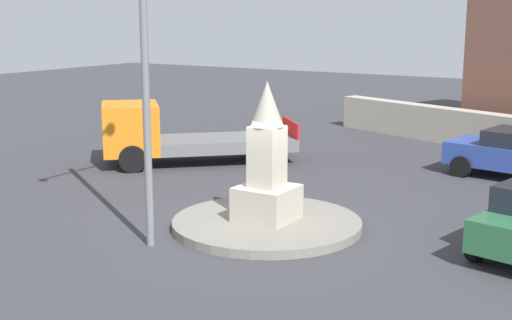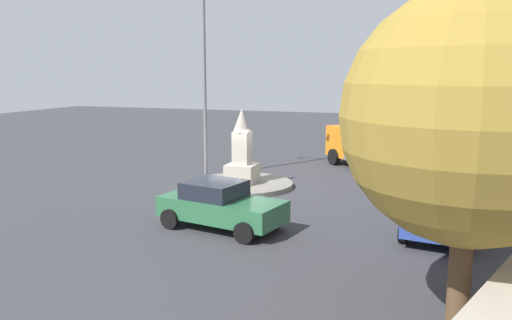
{
  "view_description": "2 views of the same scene",
  "coord_description": "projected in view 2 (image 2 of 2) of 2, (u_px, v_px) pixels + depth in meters",
  "views": [
    {
      "loc": [
        13.2,
        8.0,
        4.82
      ],
      "look_at": [
        -0.75,
        -0.76,
        1.38
      ],
      "focal_mm": 49.28,
      "sensor_mm": 36.0,
      "label": 1
    },
    {
      "loc": [
        -7.77,
        20.25,
        4.92
      ],
      "look_at": [
        -0.62,
        -0.04,
        1.19
      ],
      "focal_mm": 36.35,
      "sensor_mm": 36.0,
      "label": 2
    }
  ],
  "objects": [
    {
      "name": "truck_orange_far_side",
      "position": [
        366.0,
        149.0,
        26.45
      ],
      "size": [
        5.82,
        5.94,
        2.01
      ],
      "color": "orange",
      "rests_on": "ground"
    },
    {
      "name": "monument",
      "position": [
        242.0,
        154.0,
        21.96
      ],
      "size": [
        1.23,
        1.23,
        3.17
      ],
      "color": "#B2AA99",
      "rests_on": "traffic_island"
    },
    {
      "name": "car_green_near_island",
      "position": [
        220.0,
        205.0,
        16.24
      ],
      "size": [
        4.2,
        2.59,
        1.49
      ],
      "color": "#2D6B42",
      "rests_on": "ground"
    },
    {
      "name": "tree_near_wall",
      "position": [
        471.0,
        118.0,
        9.38
      ],
      "size": [
        4.76,
        4.76,
        6.46
      ],
      "color": "brown",
      "rests_on": "ground"
    },
    {
      "name": "traffic_island",
      "position": [
        242.0,
        184.0,
        22.19
      ],
      "size": [
        4.35,
        4.35,
        0.2
      ],
      "primitive_type": "cylinder",
      "color": "gray",
      "rests_on": "ground"
    },
    {
      "name": "ground_plane",
      "position": [
        242.0,
        187.0,
        22.2
      ],
      "size": [
        80.0,
        80.0,
        0.0
      ],
      "primitive_type": "plane",
      "color": "#38383D"
    },
    {
      "name": "car_blue_approaching",
      "position": [
        445.0,
        209.0,
        15.76
      ],
      "size": [
        2.52,
        4.61,
        1.46
      ],
      "color": "#2D479E",
      "rests_on": "ground"
    },
    {
      "name": "streetlamp",
      "position": [
        204.0,
        63.0,
        23.43
      ],
      "size": [
        2.72,
        0.28,
        8.83
      ],
      "color": "slate",
      "rests_on": "ground"
    }
  ]
}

